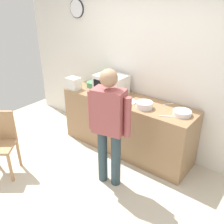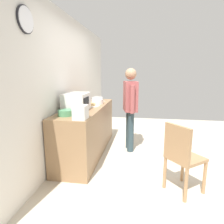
% 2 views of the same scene
% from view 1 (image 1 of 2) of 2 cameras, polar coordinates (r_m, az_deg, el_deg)
% --- Properties ---
extents(ground_plane, '(6.00, 6.00, 0.00)m').
position_cam_1_polar(ground_plane, '(3.54, -6.94, -17.90)').
color(ground_plane, beige).
extents(back_wall, '(5.40, 0.13, 2.60)m').
position_cam_1_polar(back_wall, '(4.00, 8.40, 9.16)').
color(back_wall, silver).
rests_on(back_wall, ground_plane).
extents(kitchen_counter, '(2.23, 0.62, 0.93)m').
position_cam_1_polar(kitchen_counter, '(4.09, 3.27, -2.97)').
color(kitchen_counter, '#93704C').
rests_on(kitchen_counter, ground_plane).
extents(microwave, '(0.50, 0.39, 0.30)m').
position_cam_1_polar(microwave, '(4.09, -0.21, 6.49)').
color(microwave, silver).
rests_on(microwave, kitchen_counter).
extents(sandwich_plate, '(0.27, 0.27, 0.07)m').
position_cam_1_polar(sandwich_plate, '(3.77, 3.47, 2.56)').
color(sandwich_plate, white).
rests_on(sandwich_plate, kitchen_counter).
extents(salad_bowl, '(0.24, 0.24, 0.09)m').
position_cam_1_polar(salad_bowl, '(4.41, -4.32, 6.41)').
color(salad_bowl, '#4C8E60').
rests_on(salad_bowl, kitchen_counter).
extents(cereal_bowl, '(0.25, 0.25, 0.07)m').
position_cam_1_polar(cereal_bowl, '(3.49, 15.83, -0.21)').
color(cereal_bowl, white).
rests_on(cereal_bowl, kitchen_counter).
extents(mixing_bowl, '(0.24, 0.24, 0.09)m').
position_cam_1_polar(mixing_bowl, '(3.59, 7.46, 1.61)').
color(mixing_bowl, white).
rests_on(mixing_bowl, kitchen_counter).
extents(toaster, '(0.22, 0.18, 0.20)m').
position_cam_1_polar(toaster, '(4.32, -8.87, 6.53)').
color(toaster, silver).
rests_on(toaster, kitchen_counter).
extents(fork_utensil, '(0.15, 0.11, 0.01)m').
position_cam_1_polar(fork_utensil, '(3.42, 12.26, -0.95)').
color(fork_utensil, silver).
rests_on(fork_utensil, kitchen_counter).
extents(spoon_utensil, '(0.11, 0.15, 0.01)m').
position_cam_1_polar(spoon_utensil, '(3.80, 12.85, 1.82)').
color(spoon_utensil, silver).
rests_on(spoon_utensil, kitchen_counter).
extents(person_standing, '(0.58, 0.32, 1.65)m').
position_cam_1_polar(person_standing, '(3.13, -0.70, -2.24)').
color(person_standing, '#2E4149').
rests_on(person_standing, ground_plane).
extents(wooden_chair, '(0.56, 0.56, 0.94)m').
position_cam_1_polar(wooden_chair, '(3.91, -24.26, -5.98)').
color(wooden_chair, '#A87F56').
rests_on(wooden_chair, ground_plane).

